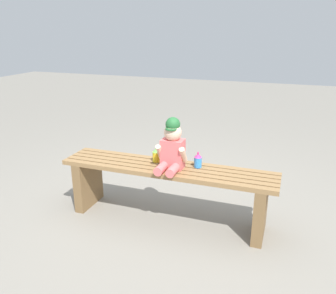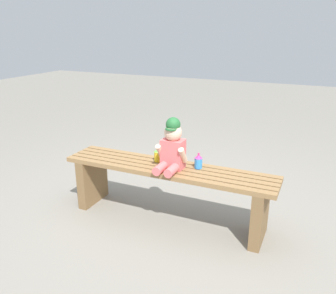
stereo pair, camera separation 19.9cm
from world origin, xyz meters
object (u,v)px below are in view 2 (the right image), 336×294
at_px(park_bench, 168,184).
at_px(child_figure, 172,147).
at_px(sippy_cup_left, 158,155).
at_px(sippy_cup_right, 198,161).

relative_size(park_bench, child_figure, 4.25).
relative_size(child_figure, sippy_cup_left, 3.26).
bearing_deg(park_bench, child_figure, -30.92).
xyz_separation_m(park_bench, sippy_cup_left, (-0.12, 0.07, 0.21)).
distance_m(sippy_cup_left, sippy_cup_right, 0.35).
relative_size(child_figure, sippy_cup_right, 3.26).
xyz_separation_m(sippy_cup_left, sippy_cup_right, (0.35, 0.00, 0.00)).
bearing_deg(sippy_cup_right, sippy_cup_left, 180.00).
bearing_deg(sippy_cup_right, child_figure, -152.34).
bearing_deg(sippy_cup_right, park_bench, -164.10).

